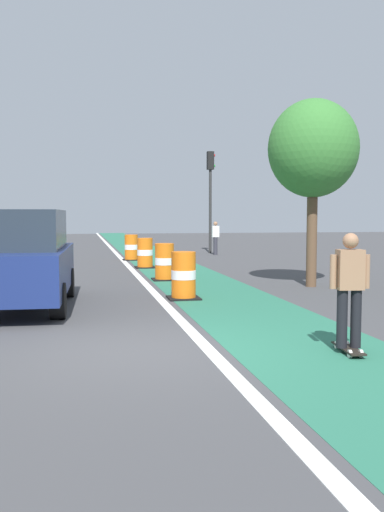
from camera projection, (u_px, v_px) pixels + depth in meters
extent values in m
plane|color=#424244|center=(144.00, 349.00, 8.11)|extent=(100.00, 100.00, 0.00)
cube|color=#286B51|center=(173.00, 268.00, 20.32)|extent=(2.50, 80.00, 0.01)
cube|color=silver|center=(131.00, 269.00, 20.02)|extent=(0.20, 80.00, 0.01)
cube|color=black|center=(348.00, 348.00, 7.88)|extent=(0.31, 0.82, 0.02)
cylinder|color=silver|center=(337.00, 345.00, 8.13)|extent=(0.05, 0.11, 0.11)
cylinder|color=silver|center=(347.00, 345.00, 8.15)|extent=(0.05, 0.11, 0.11)
cylinder|color=silver|center=(350.00, 354.00, 7.62)|extent=(0.05, 0.11, 0.11)
cylinder|color=silver|center=(361.00, 354.00, 7.63)|extent=(0.05, 0.11, 0.11)
cylinder|color=black|center=(342.00, 319.00, 7.84)|extent=(0.15, 0.15, 0.82)
cylinder|color=black|center=(356.00, 318.00, 7.86)|extent=(0.15, 0.15, 0.82)
cube|color=#9E7051|center=(350.00, 270.00, 7.80)|extent=(0.38, 0.26, 0.56)
cylinder|color=#9E7051|center=(333.00, 272.00, 7.78)|extent=(0.09, 0.09, 0.48)
cylinder|color=#9E7051|center=(367.00, 271.00, 7.82)|extent=(0.09, 0.09, 0.48)
sphere|color=#9E7051|center=(351.00, 241.00, 7.77)|extent=(0.22, 0.22, 0.22)
cube|color=navy|center=(23.00, 270.00, 11.68)|extent=(2.03, 4.67, 0.90)
cube|color=#232D38|center=(22.00, 229.00, 11.61)|extent=(1.74, 2.92, 0.80)
cylinder|color=black|center=(68.00, 283.00, 13.24)|extent=(0.31, 0.69, 0.68)
cylinder|color=black|center=(58.00, 301.00, 10.43)|extent=(0.31, 0.69, 0.68)
cylinder|color=orange|center=(184.00, 288.00, 12.94)|extent=(0.56, 0.56, 0.42)
cylinder|color=white|center=(184.00, 274.00, 12.92)|extent=(0.57, 0.57, 0.21)
cylinder|color=orange|center=(184.00, 261.00, 12.90)|extent=(0.56, 0.56, 0.42)
cube|color=black|center=(184.00, 298.00, 12.96)|extent=(0.73, 0.73, 0.04)
cylinder|color=orange|center=(165.00, 272.00, 16.66)|extent=(0.56, 0.56, 0.42)
cylinder|color=white|center=(165.00, 261.00, 16.64)|extent=(0.57, 0.57, 0.21)
cylinder|color=orange|center=(164.00, 251.00, 16.61)|extent=(0.56, 0.56, 0.42)
cube|color=black|center=(165.00, 279.00, 16.68)|extent=(0.73, 0.73, 0.04)
cylinder|color=orange|center=(145.00, 261.00, 20.50)|extent=(0.56, 0.56, 0.42)
cylinder|color=white|center=(145.00, 252.00, 20.48)|extent=(0.57, 0.57, 0.21)
cylinder|color=orange|center=(145.00, 244.00, 20.45)|extent=(0.56, 0.56, 0.42)
cube|color=black|center=(145.00, 267.00, 20.52)|extent=(0.73, 0.73, 0.04)
cylinder|color=orange|center=(131.00, 254.00, 23.95)|extent=(0.56, 0.56, 0.42)
cylinder|color=white|center=(131.00, 247.00, 23.92)|extent=(0.57, 0.57, 0.21)
cylinder|color=orange|center=(131.00, 240.00, 23.90)|extent=(0.56, 0.56, 0.42)
cube|color=black|center=(131.00, 260.00, 23.96)|extent=(0.73, 0.73, 0.04)
cylinder|color=#2D2D2D|center=(210.00, 212.00, 28.30)|extent=(0.14, 0.14, 4.20)
cube|color=black|center=(210.00, 161.00, 28.12)|extent=(0.32, 0.32, 0.90)
sphere|color=red|center=(214.00, 155.00, 28.13)|extent=(0.16, 0.16, 0.16)
sphere|color=green|center=(214.00, 166.00, 28.17)|extent=(0.16, 0.16, 0.16)
cylinder|color=#33333D|center=(215.00, 246.00, 27.16)|extent=(0.20, 0.20, 0.86)
cube|color=white|center=(215.00, 231.00, 27.11)|extent=(0.34, 0.20, 0.54)
sphere|color=#9E7051|center=(215.00, 224.00, 27.08)|extent=(0.20, 0.20, 0.20)
cylinder|color=brown|center=(312.00, 239.00, 15.09)|extent=(0.28, 0.28, 2.60)
ellipsoid|color=#387A33|center=(313.00, 148.00, 14.91)|extent=(2.40, 2.40, 2.60)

